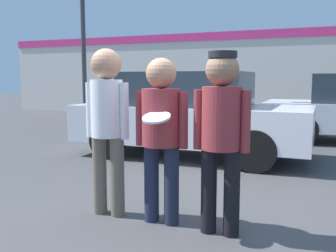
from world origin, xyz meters
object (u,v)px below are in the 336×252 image
at_px(person_left, 107,117).
at_px(person_middle_with_frisbee, 161,126).
at_px(parked_car_near, 190,115).
at_px(person_right, 221,126).

xyz_separation_m(person_left, person_middle_with_frisbee, (0.62, -0.00, -0.06)).
xyz_separation_m(person_middle_with_frisbee, parked_car_near, (-0.82, 3.26, -0.21)).
bearing_deg(parked_car_near, person_right, -66.52).
distance_m(person_middle_with_frisbee, person_right, 0.62).
bearing_deg(person_left, person_right, -2.17).
bearing_deg(person_middle_with_frisbee, person_right, -4.15).
bearing_deg(person_left, person_middle_with_frisbee, -0.18).
xyz_separation_m(person_right, parked_car_near, (-1.44, 3.31, -0.24)).
bearing_deg(person_right, person_middle_with_frisbee, 175.85).
distance_m(person_left, person_right, 1.24).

